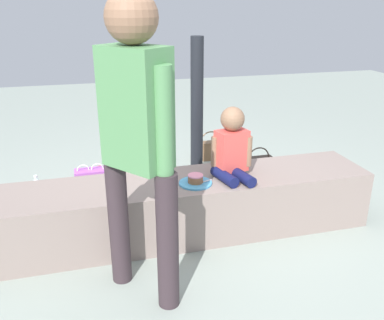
{
  "coord_description": "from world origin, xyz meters",
  "views": [
    {
      "loc": [
        -0.66,
        -2.51,
        1.55
      ],
      "look_at": [
        -0.06,
        -0.28,
        0.66
      ],
      "focal_mm": 38.99,
      "sensor_mm": 36.0,
      "label": 1
    }
  ],
  "objects_px": {
    "adult_standing": "(137,128)",
    "gift_bag": "(92,189)",
    "handbag_brown_canvas": "(210,150)",
    "water_bottle_near_gift": "(37,189)",
    "cake_plate": "(196,181)",
    "party_cup_red": "(100,172)",
    "child_seated": "(232,147)",
    "handbag_black_leather": "(258,166)"
  },
  "relations": [
    {
      "from": "handbag_black_leather",
      "to": "child_seated",
      "type": "bearing_deg",
      "value": -124.98
    },
    {
      "from": "child_seated",
      "to": "adult_standing",
      "type": "distance_m",
      "value": 0.94
    },
    {
      "from": "gift_bag",
      "to": "handbag_black_leather",
      "type": "bearing_deg",
      "value": 9.57
    },
    {
      "from": "party_cup_red",
      "to": "handbag_black_leather",
      "type": "relative_size",
      "value": 0.38
    },
    {
      "from": "handbag_brown_canvas",
      "to": "water_bottle_near_gift",
      "type": "bearing_deg",
      "value": -161.53
    },
    {
      "from": "handbag_black_leather",
      "to": "handbag_brown_canvas",
      "type": "relative_size",
      "value": 0.94
    },
    {
      "from": "cake_plate",
      "to": "water_bottle_near_gift",
      "type": "distance_m",
      "value": 1.44
    },
    {
      "from": "adult_standing",
      "to": "party_cup_red",
      "type": "height_order",
      "value": "adult_standing"
    },
    {
      "from": "handbag_black_leather",
      "to": "handbag_brown_canvas",
      "type": "xyz_separation_m",
      "value": [
        -0.3,
        0.54,
        0.01
      ]
    },
    {
      "from": "cake_plate",
      "to": "party_cup_red",
      "type": "bearing_deg",
      "value": 115.06
    },
    {
      "from": "gift_bag",
      "to": "handbag_brown_canvas",
      "type": "height_order",
      "value": "gift_bag"
    },
    {
      "from": "cake_plate",
      "to": "party_cup_red",
      "type": "xyz_separation_m",
      "value": [
        -0.58,
        1.23,
        -0.38
      ]
    },
    {
      "from": "gift_bag",
      "to": "water_bottle_near_gift",
      "type": "relative_size",
      "value": 1.65
    },
    {
      "from": "adult_standing",
      "to": "cake_plate",
      "type": "distance_m",
      "value": 0.83
    },
    {
      "from": "cake_plate",
      "to": "handbag_brown_canvas",
      "type": "distance_m",
      "value": 1.57
    },
    {
      "from": "cake_plate",
      "to": "water_bottle_near_gift",
      "type": "xyz_separation_m",
      "value": [
        -1.09,
        0.88,
        -0.33
      ]
    },
    {
      "from": "adult_standing",
      "to": "water_bottle_near_gift",
      "type": "xyz_separation_m",
      "value": [
        -0.67,
        1.35,
        -0.86
      ]
    },
    {
      "from": "child_seated",
      "to": "handbag_black_leather",
      "type": "height_order",
      "value": "child_seated"
    },
    {
      "from": "adult_standing",
      "to": "handbag_brown_canvas",
      "type": "bearing_deg",
      "value": 62.62
    },
    {
      "from": "water_bottle_near_gift",
      "to": "handbag_brown_canvas",
      "type": "height_order",
      "value": "handbag_brown_canvas"
    },
    {
      "from": "gift_bag",
      "to": "water_bottle_near_gift",
      "type": "distance_m",
      "value": 0.5
    },
    {
      "from": "water_bottle_near_gift",
      "to": "handbag_black_leather",
      "type": "distance_m",
      "value": 1.95
    },
    {
      "from": "cake_plate",
      "to": "water_bottle_near_gift",
      "type": "relative_size",
      "value": 0.99
    },
    {
      "from": "gift_bag",
      "to": "handbag_brown_canvas",
      "type": "xyz_separation_m",
      "value": [
        1.22,
        0.8,
        -0.06
      ]
    },
    {
      "from": "child_seated",
      "to": "cake_plate",
      "type": "relative_size",
      "value": 2.16
    },
    {
      "from": "gift_bag",
      "to": "party_cup_red",
      "type": "height_order",
      "value": "gift_bag"
    },
    {
      "from": "child_seated",
      "to": "adult_standing",
      "type": "height_order",
      "value": "adult_standing"
    },
    {
      "from": "adult_standing",
      "to": "party_cup_red",
      "type": "relative_size",
      "value": 14.61
    },
    {
      "from": "adult_standing",
      "to": "water_bottle_near_gift",
      "type": "relative_size",
      "value": 7.02
    },
    {
      "from": "cake_plate",
      "to": "handbag_black_leather",
      "type": "relative_size",
      "value": 0.78
    },
    {
      "from": "adult_standing",
      "to": "handbag_brown_canvas",
      "type": "distance_m",
      "value": 2.31
    },
    {
      "from": "adult_standing",
      "to": "gift_bag",
      "type": "distance_m",
      "value": 1.39
    },
    {
      "from": "party_cup_red",
      "to": "cake_plate",
      "type": "bearing_deg",
      "value": -64.94
    },
    {
      "from": "gift_bag",
      "to": "handbag_black_leather",
      "type": "distance_m",
      "value": 1.54
    },
    {
      "from": "water_bottle_near_gift",
      "to": "handbag_black_leather",
      "type": "bearing_deg",
      "value": 0.33
    },
    {
      "from": "child_seated",
      "to": "handbag_brown_canvas",
      "type": "xyz_separation_m",
      "value": [
        0.29,
        1.37,
        -0.52
      ]
    },
    {
      "from": "handbag_brown_canvas",
      "to": "cake_plate",
      "type": "bearing_deg",
      "value": -111.25
    },
    {
      "from": "water_bottle_near_gift",
      "to": "handbag_brown_canvas",
      "type": "xyz_separation_m",
      "value": [
        1.65,
        0.55,
        -0.0
      ]
    },
    {
      "from": "adult_standing",
      "to": "gift_bag",
      "type": "height_order",
      "value": "adult_standing"
    },
    {
      "from": "adult_standing",
      "to": "handbag_black_leather",
      "type": "xyz_separation_m",
      "value": [
        1.28,
        1.36,
        -0.87
      ]
    },
    {
      "from": "handbag_brown_canvas",
      "to": "adult_standing",
      "type": "bearing_deg",
      "value": -117.38
    },
    {
      "from": "adult_standing",
      "to": "water_bottle_near_gift",
      "type": "height_order",
      "value": "adult_standing"
    }
  ]
}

